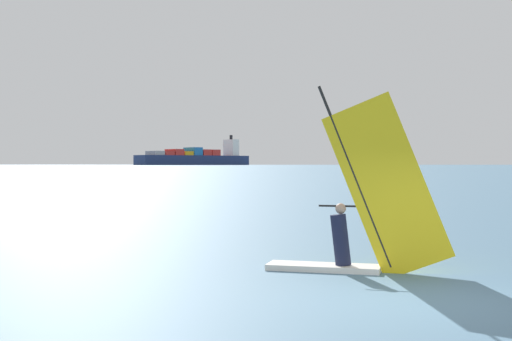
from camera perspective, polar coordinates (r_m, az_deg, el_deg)
ground_plane at (r=10.84m, az=14.02°, el=-11.09°), size 4000.00×4000.00×0.00m
windsurfer at (r=13.41m, az=8.65°, el=-4.65°), size 3.77×1.12×3.94m
cargo_ship at (r=846.51m, az=-5.38°, el=1.12°), size 136.00×129.07×40.23m
distant_headland at (r=1543.86m, az=10.83°, el=1.49°), size 1381.22×637.97×51.04m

